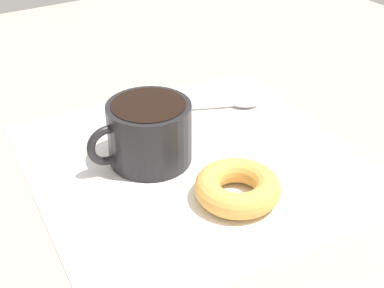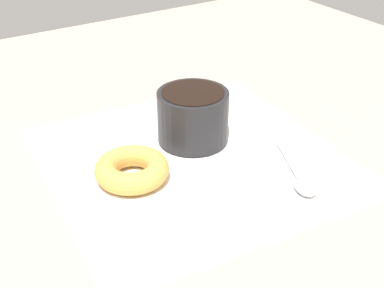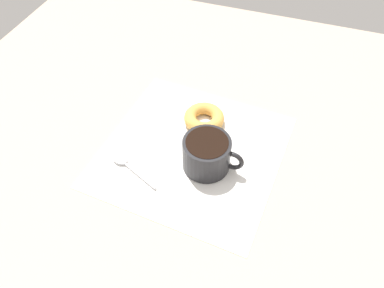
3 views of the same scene
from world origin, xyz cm
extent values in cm
cube|color=tan|center=(0.00, 0.00, -1.00)|extent=(120.00, 120.00, 2.00)
cube|color=white|center=(-2.38, -2.59, 0.15)|extent=(37.49, 37.49, 0.30)
cylinder|color=black|center=(-6.21, 0.05, 3.69)|extent=(9.23, 9.23, 6.77)
cylinder|color=black|center=(-6.21, 0.05, 6.87)|extent=(8.03, 8.03, 0.60)
torus|color=black|center=(-11.20, 0.16, 3.69)|extent=(4.71, 1.01, 4.69)
torus|color=gold|center=(-2.25, -10.96, 1.62)|extent=(8.69, 8.69, 2.63)
ellipsoid|color=silver|center=(10.40, 4.47, 0.75)|extent=(4.26, 3.64, 0.90)
cylinder|color=silver|center=(5.26, 6.72, 0.58)|extent=(8.79, 4.27, 0.56)
camera|label=1|loc=(-28.71, -44.88, 33.70)|focal=50.00mm
camera|label=2|loc=(45.20, -33.02, 35.61)|focal=50.00mm
camera|label=3|loc=(-18.22, 43.44, 58.98)|focal=35.00mm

